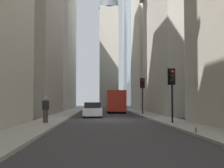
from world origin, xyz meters
The scene contains 13 objects.
ground_plane centered at (0.00, 0.00, 0.00)m, with size 135.00×135.00×0.00m, color #302D30.
sidewalk_right centered at (0.00, 4.50, 0.07)m, with size 90.00×2.20×0.14m, color gray.
sidewalk_left centered at (0.00, -4.50, 0.07)m, with size 90.00×2.20×0.14m, color gray.
building_left_far centered at (28.62, -10.59, 14.12)m, with size 12.87×10.50×28.21m.
building_left_midfar centered at (10.72, -10.59, 9.51)m, with size 15.87×10.50×19.00m.
building_right_far centered at (31.74, 10.60, 11.18)m, with size 18.85×10.00×22.36m.
church_spire centered at (44.02, -1.50, 18.89)m, with size 4.57×4.57×36.14m.
delivery_truck centered at (14.73, -1.40, 1.46)m, with size 6.46×2.25×2.84m.
sedan_white centered at (4.53, 1.40, 0.66)m, with size 4.30×1.78×1.42m.
traffic_light_foreground centered at (-5.33, -4.00, 2.78)m, with size 0.43×0.52×3.60m.
traffic_light_midblock centered at (8.07, -3.98, 3.01)m, with size 0.43×0.52×3.91m.
pedestrian centered at (-4.98, 4.33, 1.07)m, with size 0.26×0.44×1.71m.
discarded_bottle centered at (-11.58, -3.56, 0.25)m, with size 0.07×0.07×0.27m.
Camera 1 is at (-25.58, 0.89, 1.61)m, focal length 49.75 mm.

